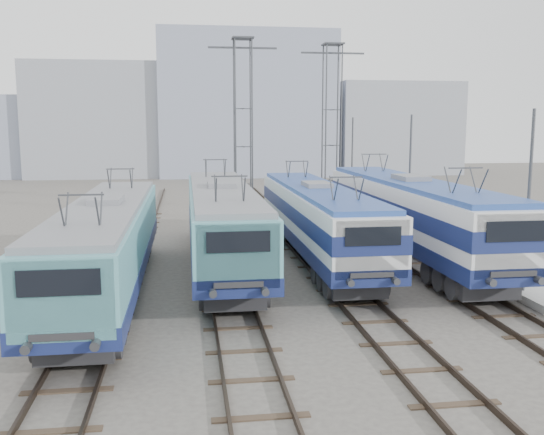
{
  "coord_description": "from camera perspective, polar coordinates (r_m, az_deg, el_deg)",
  "views": [
    {
      "loc": [
        -3.76,
        -18.44,
        6.39
      ],
      "look_at": [
        -0.18,
        7.0,
        2.49
      ],
      "focal_mm": 40.0,
      "sensor_mm": 36.0,
      "label": 1
    }
  ],
  "objects": [
    {
      "name": "mast_rear",
      "position": [
        46.22,
        7.54,
        4.98
      ],
      "size": [
        0.12,
        0.12,
        7.0
      ],
      "primitive_type": "cylinder",
      "color": "#3F4247",
      "rests_on": "ground"
    },
    {
      "name": "building_west",
      "position": [
        81.09,
        -15.46,
        8.77
      ],
      "size": [
        18.0,
        12.0,
        14.0
      ],
      "primitive_type": "cube",
      "color": "#8F949F",
      "rests_on": "ground"
    },
    {
      "name": "locomotive_far_right",
      "position": [
        29.48,
        12.96,
        0.65
      ],
      "size": [
        2.99,
        18.9,
        3.55
      ],
      "color": "navy",
      "rests_on": "ground"
    },
    {
      "name": "building_east",
      "position": [
        85.1,
        11.14,
        8.22
      ],
      "size": [
        16.0,
        12.0,
        12.0
      ],
      "primitive_type": "cube",
      "color": "#8F949F",
      "rests_on": "ground"
    },
    {
      "name": "mast_mid",
      "position": [
        34.83,
        12.82,
        3.67
      ],
      "size": [
        0.12,
        0.12,
        7.0
      ],
      "primitive_type": "cylinder",
      "color": "#3F4247",
      "rests_on": "ground"
    },
    {
      "name": "catenary_tower_west",
      "position": [
        40.61,
        -2.74,
        8.99
      ],
      "size": [
        4.5,
        1.2,
        12.0
      ],
      "color": "#3F4247",
      "rests_on": "ground"
    },
    {
      "name": "locomotive_center_left",
      "position": [
        27.26,
        -4.75,
        -0.13
      ],
      "size": [
        2.86,
        18.04,
        3.4
      ],
      "color": "navy",
      "rests_on": "ground"
    },
    {
      "name": "platform",
      "position": [
        30.54,
        19.43,
        -3.65
      ],
      "size": [
        4.0,
        70.0,
        0.3
      ],
      "primitive_type": "cube",
      "color": "#9E9E99",
      "rests_on": "ground"
    },
    {
      "name": "ground",
      "position": [
        19.87,
        3.38,
        -10.13
      ],
      "size": [
        160.0,
        160.0,
        0.0
      ],
      "primitive_type": "plane",
      "color": "#514C47"
    },
    {
      "name": "mast_front",
      "position": [
        24.06,
        22.98,
        1.06
      ],
      "size": [
        0.12,
        0.12,
        7.0
      ],
      "primitive_type": "cylinder",
      "color": "#3F4247",
      "rests_on": "ground"
    },
    {
      "name": "building_center",
      "position": [
        80.85,
        -2.55,
        10.48
      ],
      "size": [
        22.0,
        14.0,
        18.0
      ],
      "primitive_type": "cube",
      "color": "#8991A7",
      "rests_on": "ground"
    },
    {
      "name": "locomotive_center_right",
      "position": [
        28.41,
        4.29,
        0.21
      ],
      "size": [
        2.77,
        17.48,
        3.29
      ],
      "color": "navy",
      "rests_on": "ground"
    },
    {
      "name": "catenary_tower_east",
      "position": [
        43.66,
        5.64,
        8.93
      ],
      "size": [
        4.5,
        1.2,
        12.0
      ],
      "color": "#3F4247",
      "rests_on": "ground"
    },
    {
      "name": "locomotive_far_left",
      "position": [
        23.26,
        -15.27,
        -2.09
      ],
      "size": [
        2.76,
        17.45,
        3.28
      ],
      "color": "navy",
      "rests_on": "ground"
    }
  ]
}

